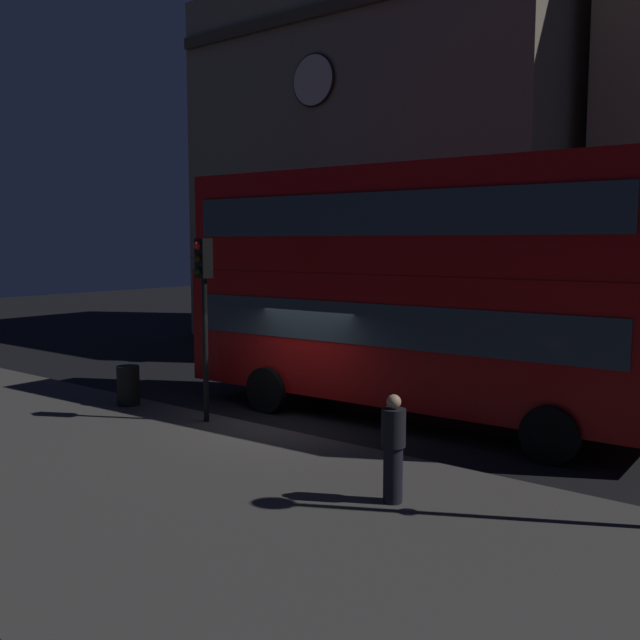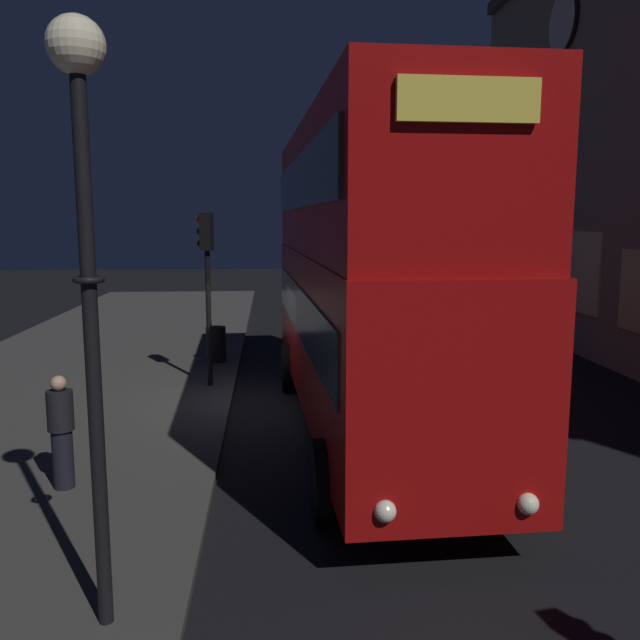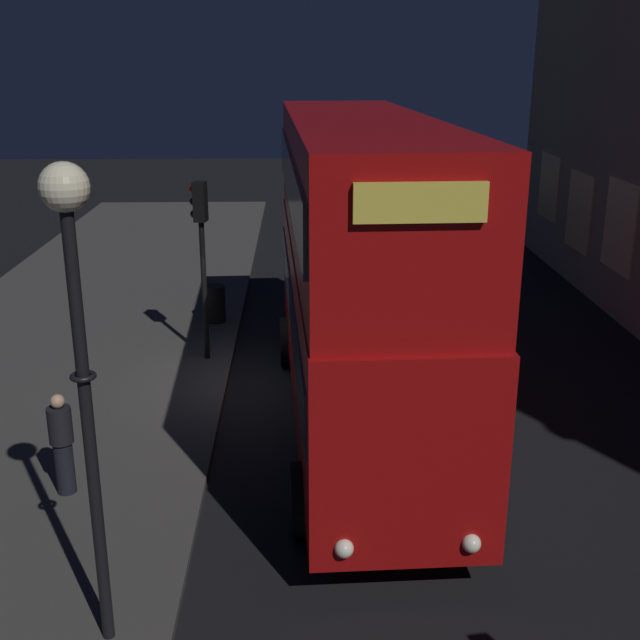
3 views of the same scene
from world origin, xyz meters
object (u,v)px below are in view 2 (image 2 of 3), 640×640
Objects in this scene: double_decker_bus at (365,264)px; pedestrian at (61,431)px; litter_bin at (216,344)px; street_lamp at (84,193)px; traffic_light_near_kerb at (207,263)px.

pedestrian is at bearing -62.56° from double_decker_bus.
double_decker_bus is 11.73× the size of litter_bin.
street_lamp is at bearing -58.21° from pedestrian.
litter_bin is (-8.50, 1.51, -0.37)m from pedestrian.
traffic_light_near_kerb is at bearing 84.10° from pedestrian.
double_decker_bus is 4.46m from traffic_light_near_kerb.
traffic_light_near_kerb is (-3.11, -3.20, -0.16)m from double_decker_bus.
street_lamp is 12.37m from litter_bin.
pedestrian is (5.84, -1.57, -2.03)m from traffic_light_near_kerb.
street_lamp reaches higher than traffic_light_near_kerb.
double_decker_bus is 7.02m from street_lamp.
traffic_light_near_kerb is 2.41× the size of pedestrian.
street_lamp is 4.84m from pedestrian.
traffic_light_near_kerb is 9.25m from street_lamp.
street_lamp is 5.83× the size of litter_bin.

